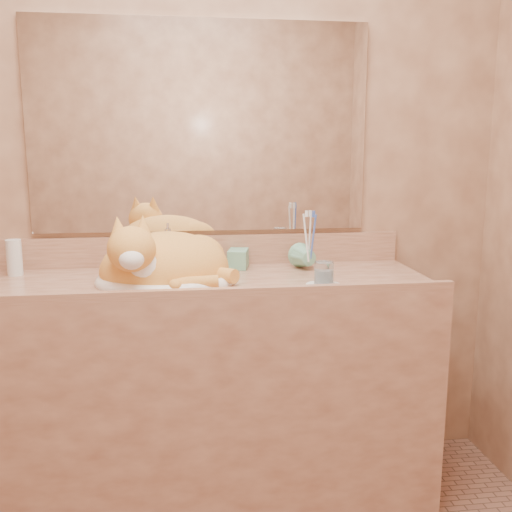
{
  "coord_description": "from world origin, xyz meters",
  "views": [
    {
      "loc": [
        -0.09,
        -1.27,
        1.31
      ],
      "look_at": [
        0.18,
        0.7,
        0.93
      ],
      "focal_mm": 40.0,
      "sensor_mm": 36.0,
      "label": 1
    }
  ],
  "objects": [
    {
      "name": "vanity_counter",
      "position": [
        0.0,
        0.72,
        0.42
      ],
      "size": [
        1.6,
        0.55,
        0.85
      ],
      "primitive_type": null,
      "color": "brown",
      "rests_on": "floor"
    },
    {
      "name": "cat",
      "position": [
        -0.15,
        0.69,
        0.93
      ],
      "size": [
        0.53,
        0.46,
        0.25
      ],
      "primitive_type": null,
      "rotation": [
        0.0,
        0.0,
        0.21
      ],
      "color": "orange",
      "rests_on": "sink_basin"
    },
    {
      "name": "water_glass",
      "position": [
        0.39,
        0.55,
        0.9
      ],
      "size": [
        0.06,
        0.06,
        0.08
      ],
      "primitive_type": "cylinder",
      "color": "silver",
      "rests_on": "saucer"
    },
    {
      "name": "lotion_bottle",
      "position": [
        -0.7,
        0.89,
        0.92
      ],
      "size": [
        0.06,
        0.06,
        0.13
      ],
      "primitive_type": "cylinder",
      "color": "silver",
      "rests_on": "vanity_counter"
    },
    {
      "name": "wall_back",
      "position": [
        0.0,
        1.0,
        1.25
      ],
      "size": [
        2.4,
        0.02,
        2.5
      ],
      "primitive_type": "cube",
      "color": "brown",
      "rests_on": "ground"
    },
    {
      "name": "toothbrush_cup",
      "position": [
        0.4,
        0.81,
        0.9
      ],
      "size": [
        0.12,
        0.12,
        0.09
      ],
      "primitive_type": "imported",
      "rotation": [
        0.0,
        0.0,
        0.26
      ],
      "color": "#69A887",
      "rests_on": "vanity_counter"
    },
    {
      "name": "faucet",
      "position": [
        -0.14,
        0.89,
        0.93
      ],
      "size": [
        0.04,
        0.11,
        0.15
      ],
      "primitive_type": null,
      "rotation": [
        0.0,
        0.0,
        -0.04
      ],
      "color": "white",
      "rests_on": "vanity_counter"
    },
    {
      "name": "soap_dispenser",
      "position": [
        0.12,
        0.85,
        0.93
      ],
      "size": [
        0.09,
        0.09,
        0.16
      ],
      "primitive_type": "imported",
      "rotation": [
        0.0,
        0.0,
        -0.22
      ],
      "color": "#69A887",
      "rests_on": "vanity_counter"
    },
    {
      "name": "sink_basin",
      "position": [
        -0.14,
        0.7,
        0.93
      ],
      "size": [
        0.56,
        0.5,
        0.15
      ],
      "primitive_type": null,
      "rotation": [
        0.0,
        0.0,
        -0.22
      ],
      "color": "white",
      "rests_on": "vanity_counter"
    },
    {
      "name": "toothbrushes",
      "position": [
        0.4,
        0.81,
        0.99
      ],
      "size": [
        0.04,
        0.04,
        0.24
      ],
      "primitive_type": null,
      "color": "silver",
      "rests_on": "toothbrush_cup"
    },
    {
      "name": "saucer",
      "position": [
        0.39,
        0.55,
        0.85
      ],
      "size": [
        0.12,
        0.12,
        0.01
      ],
      "primitive_type": "cylinder",
      "color": "white",
      "rests_on": "vanity_counter"
    },
    {
      "name": "wall_front",
      "position": [
        0.0,
        -1.0,
        1.25
      ],
      "size": [
        2.4,
        0.02,
        2.5
      ],
      "primitive_type": "cube",
      "color": "brown",
      "rests_on": "ground"
    },
    {
      "name": "mirror",
      "position": [
        0.0,
        0.99,
        1.39
      ],
      "size": [
        1.3,
        0.02,
        0.8
      ],
      "primitive_type": "cube",
      "color": "white",
      "rests_on": "wall_back"
    }
  ]
}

